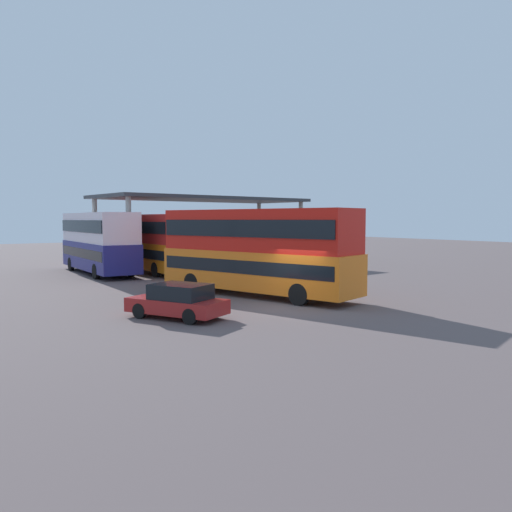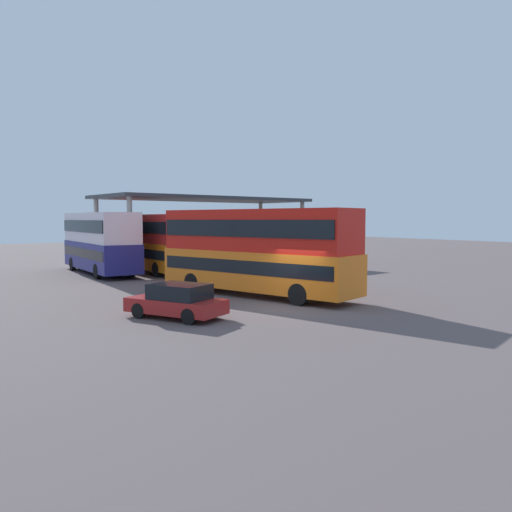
{
  "view_description": "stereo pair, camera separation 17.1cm",
  "coord_description": "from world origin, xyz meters",
  "px_view_note": "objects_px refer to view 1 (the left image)",
  "views": [
    {
      "loc": [
        -13.42,
        -17.36,
        3.85
      ],
      "look_at": [
        1.04,
        3.78,
        2.0
      ],
      "focal_mm": 35.82,
      "sensor_mm": 36.0,
      "label": 1
    },
    {
      "loc": [
        -13.28,
        -17.46,
        3.85
      ],
      "look_at": [
        1.04,
        3.78,
        2.0
      ],
      "focal_mm": 35.82,
      "sensor_mm": 36.0,
      "label": 2
    }
  ],
  "objects_px": {
    "parked_hatchback": "(178,301)",
    "double_decker_mid_row": "(150,241)",
    "double_decker_near_canopy": "(99,240)",
    "double_decker_main": "(256,249)"
  },
  "relations": [
    {
      "from": "parked_hatchback",
      "to": "double_decker_near_canopy",
      "type": "distance_m",
      "value": 18.32
    },
    {
      "from": "parked_hatchback",
      "to": "double_decker_near_canopy",
      "type": "relative_size",
      "value": 0.39
    },
    {
      "from": "double_decker_main",
      "to": "double_decker_mid_row",
      "type": "relative_size",
      "value": 1.02
    },
    {
      "from": "parked_hatchback",
      "to": "double_decker_mid_row",
      "type": "height_order",
      "value": "double_decker_mid_row"
    },
    {
      "from": "parked_hatchback",
      "to": "double_decker_mid_row",
      "type": "xyz_separation_m",
      "value": [
        6.0,
        17.17,
        1.62
      ]
    },
    {
      "from": "parked_hatchback",
      "to": "double_decker_mid_row",
      "type": "relative_size",
      "value": 0.38
    },
    {
      "from": "double_decker_near_canopy",
      "to": "double_decker_mid_row",
      "type": "relative_size",
      "value": 0.97
    },
    {
      "from": "double_decker_main",
      "to": "double_decker_mid_row",
      "type": "distance_m",
      "value": 13.94
    },
    {
      "from": "double_decker_near_canopy",
      "to": "double_decker_main",
      "type": "bearing_deg",
      "value": -166.11
    },
    {
      "from": "double_decker_main",
      "to": "double_decker_mid_row",
      "type": "bearing_deg",
      "value": -16.93
    }
  ]
}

